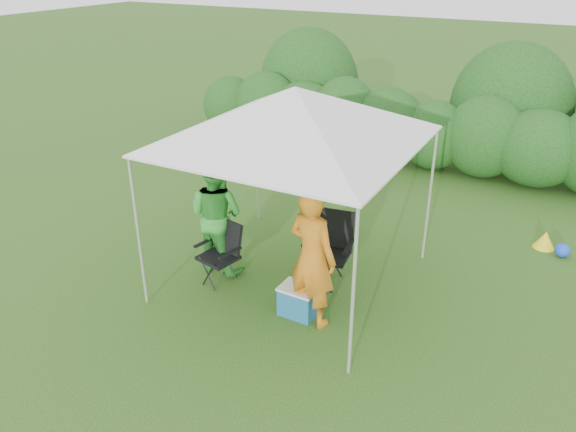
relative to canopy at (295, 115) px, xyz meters
The scene contains 10 objects.
ground 2.51m from the canopy, 90.00° to the right, with size 70.00×70.00×0.00m, color #345E1D.
hedge 5.74m from the canopy, 88.63° to the left, with size 11.02×1.53×1.80m.
canopy is the anchor object (origin of this frame).
chair_right 1.94m from the canopy, 25.74° to the left, with size 0.71×0.66×1.05m.
chair_left 2.21m from the canopy, 150.23° to the right, with size 0.64×0.60×0.90m.
man 1.85m from the canopy, 49.84° to the right, with size 0.68×0.45×1.88m, color orange.
woman 1.96m from the canopy, 167.39° to the right, with size 0.86×0.67×1.78m, color green.
cooler 2.42m from the canopy, 58.35° to the right, with size 0.50×0.37×0.41m.
bottle 2.17m from the canopy, 56.56° to the right, with size 0.06×0.06×0.21m, color #592D0C.
lawn_toy 4.81m from the canopy, 40.10° to the left, with size 0.56×0.47×0.28m.
Camera 1 is at (3.28, -5.77, 4.41)m, focal length 35.00 mm.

